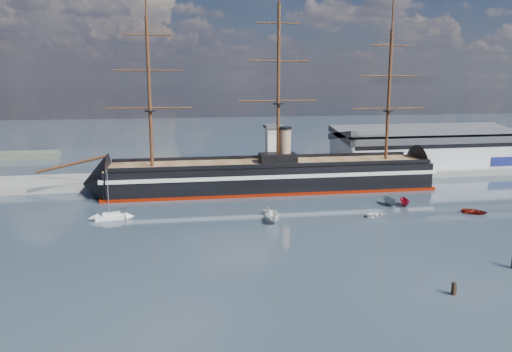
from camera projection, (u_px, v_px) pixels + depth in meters
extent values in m
plane|color=#212F3C|center=(291.00, 208.00, 119.54)|extent=(600.00, 600.00, 0.00)
cube|color=slate|center=(292.00, 178.00, 156.13)|extent=(180.00, 18.00, 2.00)
cube|color=#B7BABC|center=(427.00, 150.00, 167.70)|extent=(62.00, 20.00, 10.00)
cube|color=#3F4247|center=(428.00, 133.00, 166.65)|extent=(63.00, 21.00, 2.00)
cube|color=silver|center=(273.00, 151.00, 150.22)|extent=(4.00, 4.00, 14.00)
cube|color=#3F4247|center=(273.00, 126.00, 148.81)|extent=(5.00, 5.00, 1.00)
cube|color=black|center=(271.00, 176.00, 137.96)|extent=(88.34, 17.99, 7.00)
cube|color=silver|center=(271.00, 172.00, 137.74)|extent=(90.35, 18.28, 1.00)
cube|color=#6F1000|center=(271.00, 189.00, 138.65)|extent=(90.34, 18.24, 0.90)
cone|color=black|center=(96.00, 183.00, 129.26)|extent=(14.35, 15.99, 15.68)
cone|color=black|center=(425.00, 171.00, 146.77)|extent=(11.35, 15.93, 15.68)
cube|color=brown|center=(271.00, 163.00, 137.28)|extent=(88.31, 16.71, 0.40)
cube|color=black|center=(278.00, 158.00, 137.40)|extent=(10.13, 6.23, 2.50)
cylinder|color=#A47C5E|center=(285.00, 145.00, 137.12)|extent=(3.20, 3.20, 9.00)
cylinder|color=#381E0F|center=(72.00, 164.00, 127.23)|extent=(17.76, 1.10, 4.43)
cylinder|color=#381E0F|center=(149.00, 93.00, 127.65)|extent=(0.90, 0.90, 38.00)
cylinder|color=#381E0F|center=(278.00, 85.00, 133.67)|extent=(0.90, 0.90, 42.00)
cylinder|color=#381E0F|center=(389.00, 96.00, 140.26)|extent=(0.90, 0.90, 36.00)
cube|color=silver|center=(112.00, 217.00, 109.15)|extent=(7.24, 2.98, 0.94)
cube|color=silver|center=(111.00, 214.00, 109.01)|extent=(3.91, 1.99, 0.75)
cylinder|color=#B2B2B7|center=(108.00, 193.00, 108.00)|extent=(0.15, 0.15, 10.31)
imported|color=white|center=(274.00, 223.00, 106.92)|extent=(7.31, 3.53, 2.81)
imported|color=silver|center=(378.00, 217.00, 111.10)|extent=(1.95, 3.42, 1.50)
imported|color=slate|center=(390.00, 205.00, 121.62)|extent=(6.28, 2.45, 2.49)
imported|color=silver|center=(269.00, 215.00, 112.95)|extent=(6.02, 6.39, 2.25)
imported|color=maroon|center=(474.00, 214.00, 114.11)|extent=(3.33, 3.47, 1.61)
imported|color=maroon|center=(405.00, 206.00, 121.20)|extent=(5.97, 3.30, 2.26)
cylinder|color=black|center=(453.00, 295.00, 70.88)|extent=(0.64, 0.64, 2.58)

